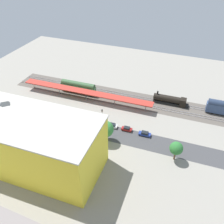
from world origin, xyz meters
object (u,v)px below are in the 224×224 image
at_px(construction_building, 36,144).
at_px(street_tree_0, 103,128).
at_px(street_tree_1, 105,129).
at_px(parked_car_1, 127,129).
at_px(parked_car_7, 43,109).
at_px(box_truck_1, 77,133).
at_px(street_tree_2, 103,130).
at_px(traffic_light, 102,115).
at_px(locomotive, 171,100).
at_px(parked_car_5, 68,116).
at_px(freight_coach_far, 78,87).
at_px(parked_car_6, 56,113).
at_px(street_tree_3, 176,148).
at_px(parked_car_4, 81,119).
at_px(box_truck_0, 42,125).
at_px(parked_car_2, 112,126).
at_px(parked_car_0, 145,134).
at_px(platform_canopy_near, 86,92).
at_px(parked_car_3, 98,122).

distance_m(construction_building, street_tree_0, 23.78).
bearing_deg(street_tree_1, street_tree_0, -1.74).
distance_m(parked_car_1, parked_car_7, 37.84).
relative_size(box_truck_1, street_tree_2, 1.26).
bearing_deg(street_tree_1, traffic_light, -60.78).
height_order(construction_building, street_tree_0, construction_building).
xyz_separation_m(locomotive, parked_car_5, (38.40, 25.06, -1.12)).
relative_size(box_truck_1, traffic_light, 1.43).
xyz_separation_m(freight_coach_far, parked_car_6, (0.83, 19.16, -2.21)).
xyz_separation_m(street_tree_0, street_tree_3, (-26.26, 0.51, -0.49)).
height_order(construction_building, box_truck_1, construction_building).
distance_m(parked_car_1, box_truck_1, 19.12).
xyz_separation_m(parked_car_1, parked_car_4, (19.32, 0.82, 0.03)).
height_order(parked_car_1, parked_car_7, parked_car_7).
bearing_deg(box_truck_0, parked_car_4, -141.11).
relative_size(parked_car_2, box_truck_1, 0.41).
bearing_deg(street_tree_0, street_tree_1, 178.26).
bearing_deg(parked_car_0, box_truck_1, 21.37).
distance_m(box_truck_0, street_tree_3, 50.78).
height_order(parked_car_6, box_truck_0, box_truck_0).
distance_m(parked_car_6, construction_building, 28.80).
distance_m(parked_car_0, box_truck_0, 39.64).
bearing_deg(parked_car_0, locomotive, -102.97).
xyz_separation_m(construction_building, street_tree_3, (-41.11, -17.74, -3.97)).
height_order(construction_building, box_truck_0, construction_building).
bearing_deg(street_tree_2, construction_building, 49.19).
relative_size(parked_car_7, street_tree_1, 0.48).
bearing_deg(parked_car_2, construction_building, 59.12).
relative_size(parked_car_2, street_tree_2, 0.52).
bearing_deg(traffic_light, parked_car_5, 4.61).
xyz_separation_m(freight_coach_far, construction_building, (-8.72, 45.06, 6.00)).
height_order(parked_car_0, parked_car_1, parked_car_0).
bearing_deg(platform_canopy_near, street_tree_3, 152.20).
bearing_deg(street_tree_1, parked_car_3, -51.80).
bearing_deg(street_tree_0, street_tree_3, 178.89).
xyz_separation_m(parked_car_7, street_tree_2, (-31.59, 8.44, 4.47)).
relative_size(freight_coach_far, parked_car_3, 4.02).
xyz_separation_m(parked_car_1, street_tree_0, (6.74, 8.02, 4.80)).
distance_m(freight_coach_far, construction_building, 46.29).
distance_m(parked_car_2, parked_car_4, 13.39).
bearing_deg(street_tree_0, construction_building, 50.87).
distance_m(parked_car_2, street_tree_3, 27.16).
height_order(parked_car_0, parked_car_5, parked_car_5).
bearing_deg(street_tree_3, street_tree_1, -1.08).
height_order(platform_canopy_near, parked_car_3, platform_canopy_near).
bearing_deg(construction_building, street_tree_1, -132.07).
bearing_deg(street_tree_2, street_tree_1, -144.60).
distance_m(freight_coach_far, parked_car_7, 20.43).
height_order(freight_coach_far, parked_car_5, freight_coach_far).
relative_size(parked_car_1, parked_car_7, 1.03).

